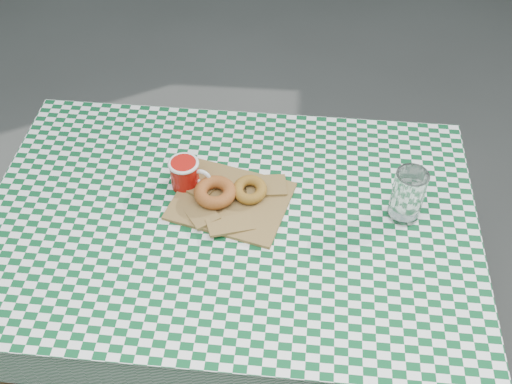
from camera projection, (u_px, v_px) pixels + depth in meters
ground at (191, 311)px, 2.22m from camera, size 60.00×60.00×0.00m
table at (234, 300)px, 1.81m from camera, size 1.25×0.85×0.75m
tablecloth at (230, 218)px, 1.53m from camera, size 1.27×0.87×0.01m
paper_bag at (231, 200)px, 1.56m from camera, size 0.34×0.30×0.02m
bagel_front at (215, 192)px, 1.55m from camera, size 0.15×0.15×0.03m
bagel_back at (250, 190)px, 1.56m from camera, size 0.10×0.10×0.03m
coffee_mug at (185, 174)px, 1.58m from camera, size 0.17×0.17×0.08m
drinking_glass at (408, 195)px, 1.48m from camera, size 0.09×0.09×0.14m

